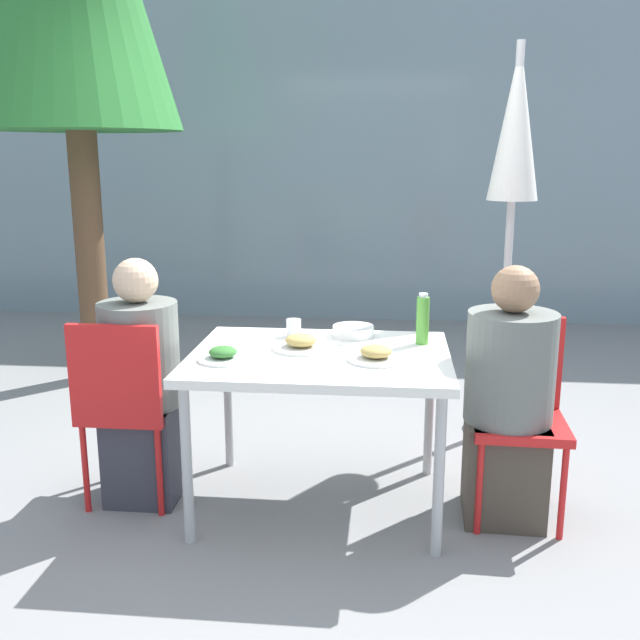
% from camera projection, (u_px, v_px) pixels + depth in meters
% --- Properties ---
extents(ground_plane, '(24.00, 24.00, 0.00)m').
position_uv_depth(ground_plane, '(320.00, 504.00, 3.29)').
color(ground_plane, gray).
extents(building_facade, '(10.00, 0.20, 3.00)m').
position_uv_depth(building_facade, '(361.00, 162.00, 6.72)').
color(building_facade, gray).
rests_on(building_facade, ground).
extents(dining_table, '(1.14, 0.87, 0.72)m').
position_uv_depth(dining_table, '(320.00, 367.00, 3.14)').
color(dining_table, white).
rests_on(dining_table, ground).
extents(chair_left, '(0.40, 0.40, 0.88)m').
position_uv_depth(chair_left, '(125.00, 398.00, 3.18)').
color(chair_left, red).
rests_on(chair_left, ground).
extents(person_left, '(0.35, 0.35, 1.13)m').
position_uv_depth(person_left, '(142.00, 390.00, 3.25)').
color(person_left, '#383842').
rests_on(person_left, ground).
extents(chair_right, '(0.41, 0.41, 0.88)m').
position_uv_depth(chair_right, '(517.00, 401.00, 3.14)').
color(chair_right, red).
rests_on(chair_right, ground).
extents(person_right, '(0.38, 0.38, 1.13)m').
position_uv_depth(person_right, '(508.00, 405.00, 3.07)').
color(person_right, '#473D33').
rests_on(person_right, ground).
extents(closed_umbrella, '(0.36, 0.36, 2.15)m').
position_uv_depth(closed_umbrella, '(514.00, 159.00, 3.83)').
color(closed_umbrella, '#333333').
rests_on(closed_umbrella, ground).
extents(plate_0, '(0.25, 0.25, 0.07)m').
position_uv_depth(plate_0, '(301.00, 344.00, 3.18)').
color(plate_0, white).
rests_on(plate_0, dining_table).
extents(plate_1, '(0.22, 0.22, 0.06)m').
position_uv_depth(plate_1, '(223.00, 355.00, 3.01)').
color(plate_1, white).
rests_on(plate_1, dining_table).
extents(plate_2, '(0.24, 0.24, 0.07)m').
position_uv_depth(plate_2, '(376.00, 355.00, 3.01)').
color(plate_2, white).
rests_on(plate_2, dining_table).
extents(bottle, '(0.06, 0.06, 0.24)m').
position_uv_depth(bottle, '(423.00, 320.00, 3.26)').
color(bottle, '#51A338').
rests_on(bottle, dining_table).
extents(drinking_cup, '(0.07, 0.07, 0.08)m').
position_uv_depth(drinking_cup, '(294.00, 328.00, 3.41)').
color(drinking_cup, white).
rests_on(drinking_cup, dining_table).
extents(salad_bowl, '(0.20, 0.20, 0.05)m').
position_uv_depth(salad_bowl, '(353.00, 331.00, 3.41)').
color(salad_bowl, white).
rests_on(salad_bowl, dining_table).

